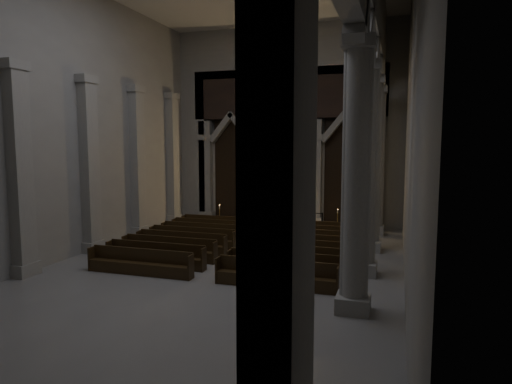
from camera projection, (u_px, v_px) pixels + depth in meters
room at (213, 73)px, 16.88m from camera, size 24.00×24.10×12.00m
sanctuary_wall at (287, 116)px, 27.92m from camera, size 14.00×0.77×12.00m
right_arcade at (368, 65)px, 16.47m from camera, size 1.00×24.00×12.00m
left_pilasters at (116, 165)px, 22.61m from camera, size 0.60×13.00×8.03m
sanctuary_step at (282, 224)px, 27.76m from camera, size 8.50×2.60×0.15m
altar at (273, 213)px, 28.00m from camera, size 2.10×0.84×1.06m
altar_rail at (279, 216)px, 26.88m from camera, size 5.24×0.09×1.03m
candle_stand_left at (220, 221)px, 27.23m from camera, size 0.23×0.23×1.35m
candle_stand_right at (337, 225)px, 25.82m from camera, size 0.22×0.22×1.30m
pews at (241, 248)px, 20.57m from camera, size 9.78×8.58×0.98m
worshipper at (271, 226)px, 24.42m from camera, size 0.47×0.35×1.18m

